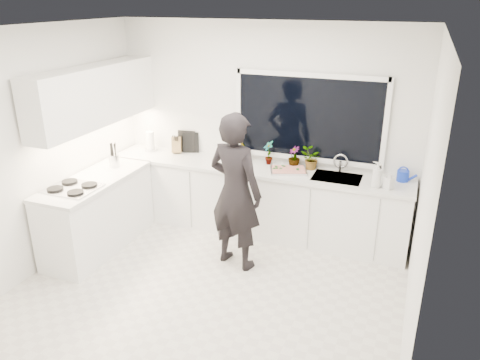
% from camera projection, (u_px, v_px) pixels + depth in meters
% --- Properties ---
extents(floor, '(4.00, 3.50, 0.02)m').
position_uv_depth(floor, '(210.00, 289.00, 5.09)').
color(floor, beige).
rests_on(floor, ground).
extents(wall_back, '(4.00, 0.02, 2.70)m').
position_uv_depth(wall_back, '(263.00, 128.00, 6.12)').
color(wall_back, white).
rests_on(wall_back, ground).
extents(wall_left, '(0.02, 3.50, 2.70)m').
position_uv_depth(wall_left, '(45.00, 150.00, 5.26)').
color(wall_left, white).
rests_on(wall_left, ground).
extents(wall_right, '(0.02, 3.50, 2.70)m').
position_uv_depth(wall_right, '(424.00, 203.00, 3.91)').
color(wall_right, white).
rests_on(wall_right, ground).
extents(ceiling, '(4.00, 3.50, 0.02)m').
position_uv_depth(ceiling, '(202.00, 27.00, 4.09)').
color(ceiling, white).
rests_on(ceiling, wall_back).
extents(window, '(1.80, 0.02, 1.00)m').
position_uv_depth(window, '(309.00, 118.00, 5.81)').
color(window, black).
rests_on(window, wall_back).
extents(base_cabinets_back, '(3.92, 0.58, 0.88)m').
position_uv_depth(base_cabinets_back, '(255.00, 201.00, 6.18)').
color(base_cabinets_back, white).
rests_on(base_cabinets_back, floor).
extents(base_cabinets_left, '(0.58, 1.60, 0.88)m').
position_uv_depth(base_cabinets_left, '(98.00, 215.00, 5.79)').
color(base_cabinets_left, white).
rests_on(base_cabinets_left, floor).
extents(countertop_back, '(3.94, 0.62, 0.04)m').
position_uv_depth(countertop_back, '(255.00, 168.00, 6.00)').
color(countertop_back, silver).
rests_on(countertop_back, base_cabinets_back).
extents(countertop_left, '(0.62, 1.60, 0.04)m').
position_uv_depth(countertop_left, '(94.00, 180.00, 5.62)').
color(countertop_left, silver).
rests_on(countertop_left, base_cabinets_left).
extents(upper_cabinets, '(0.34, 2.10, 0.70)m').
position_uv_depth(upper_cabinets, '(95.00, 95.00, 5.61)').
color(upper_cabinets, white).
rests_on(upper_cabinets, wall_left).
extents(sink, '(0.58, 0.42, 0.14)m').
position_uv_depth(sink, '(337.00, 181.00, 5.67)').
color(sink, silver).
rests_on(sink, countertop_back).
extents(faucet, '(0.03, 0.03, 0.22)m').
position_uv_depth(faucet, '(340.00, 164.00, 5.78)').
color(faucet, silver).
rests_on(faucet, countertop_back).
extents(stovetop, '(0.56, 0.48, 0.03)m').
position_uv_depth(stovetop, '(73.00, 188.00, 5.31)').
color(stovetop, black).
rests_on(stovetop, countertop_left).
extents(person, '(0.75, 0.59, 1.83)m').
position_uv_depth(person, '(235.00, 192.00, 5.24)').
color(person, black).
rests_on(person, floor).
extents(pizza_tray, '(0.53, 0.46, 0.03)m').
position_uv_depth(pizza_tray, '(288.00, 171.00, 5.82)').
color(pizza_tray, silver).
rests_on(pizza_tray, countertop_back).
extents(pizza, '(0.48, 0.41, 0.01)m').
position_uv_depth(pizza, '(288.00, 169.00, 5.82)').
color(pizza, red).
rests_on(pizza, pizza_tray).
extents(watering_can, '(0.14, 0.14, 0.13)m').
position_uv_depth(watering_can, '(403.00, 176.00, 5.52)').
color(watering_can, '#1331B9').
rests_on(watering_can, countertop_back).
extents(paper_towel_roll, '(0.14, 0.14, 0.26)m').
position_uv_depth(paper_towel_roll, '(150.00, 142.00, 6.58)').
color(paper_towel_roll, white).
rests_on(paper_towel_roll, countertop_back).
extents(knife_block, '(0.16, 0.14, 0.22)m').
position_uv_depth(knife_block, '(177.00, 145.00, 6.49)').
color(knife_block, '#967046').
rests_on(knife_block, countertop_back).
extents(utensil_crock, '(0.14, 0.14, 0.16)m').
position_uv_depth(utensil_crock, '(114.00, 161.00, 5.98)').
color(utensil_crock, silver).
rests_on(utensil_crock, countertop_left).
extents(picture_frame_large, '(0.21, 0.09, 0.28)m').
position_uv_depth(picture_frame_large, '(191.00, 143.00, 6.51)').
color(picture_frame_large, black).
rests_on(picture_frame_large, countertop_back).
extents(picture_frame_small, '(0.25, 0.05, 0.30)m').
position_uv_depth(picture_frame_small, '(186.00, 141.00, 6.53)').
color(picture_frame_small, black).
rests_on(picture_frame_small, countertop_back).
extents(herb_plants, '(1.13, 0.27, 0.31)m').
position_uv_depth(herb_plants, '(287.00, 156.00, 5.97)').
color(herb_plants, '#26662D').
rests_on(herb_plants, countertop_back).
extents(soap_bottles, '(0.27, 0.14, 0.30)m').
position_uv_depth(soap_bottles, '(381.00, 176.00, 5.30)').
color(soap_bottles, '#D8BF66').
rests_on(soap_bottles, countertop_back).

